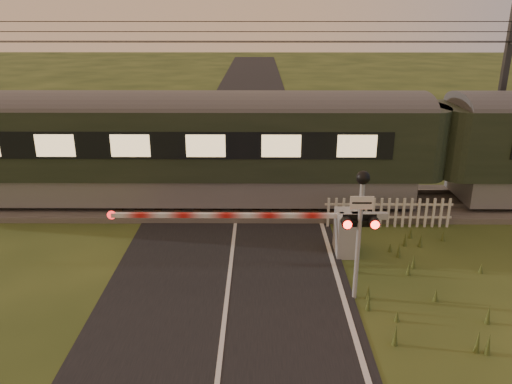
{
  "coord_description": "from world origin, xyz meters",
  "views": [
    {
      "loc": [
        0.75,
        -9.84,
        6.33
      ],
      "look_at": [
        0.67,
        3.2,
        1.66
      ],
      "focal_mm": 35.0,
      "sensor_mm": 36.0,
      "label": 1
    }
  ],
  "objects_px": {
    "boom_gate": "(333,230)",
    "catenary_mast": "(502,95)",
    "train": "(437,147)",
    "crossing_signal": "(361,213)",
    "picket_fence": "(388,213)"
  },
  "relations": [
    {
      "from": "picket_fence",
      "to": "crossing_signal",
      "type": "bearing_deg",
      "value": -113.16
    },
    {
      "from": "train",
      "to": "boom_gate",
      "type": "relative_size",
      "value": 5.06
    },
    {
      "from": "boom_gate",
      "to": "crossing_signal",
      "type": "bearing_deg",
      "value": -85.16
    },
    {
      "from": "picket_fence",
      "to": "catenary_mast",
      "type": "xyz_separation_m",
      "value": [
        4.92,
        4.12,
        3.0
      ]
    },
    {
      "from": "crossing_signal",
      "to": "picket_fence",
      "type": "height_order",
      "value": "crossing_signal"
    },
    {
      "from": "crossing_signal",
      "to": "boom_gate",
      "type": "bearing_deg",
      "value": 94.84
    },
    {
      "from": "boom_gate",
      "to": "crossing_signal",
      "type": "height_order",
      "value": "crossing_signal"
    },
    {
      "from": "train",
      "to": "crossing_signal",
      "type": "bearing_deg",
      "value": -121.64
    },
    {
      "from": "catenary_mast",
      "to": "boom_gate",
      "type": "bearing_deg",
      "value": -139.43
    },
    {
      "from": "train",
      "to": "catenary_mast",
      "type": "bearing_deg",
      "value": 36.82
    },
    {
      "from": "crossing_signal",
      "to": "catenary_mast",
      "type": "relative_size",
      "value": 0.47
    },
    {
      "from": "picket_fence",
      "to": "train",
      "type": "bearing_deg",
      "value": 44.14
    },
    {
      "from": "picket_fence",
      "to": "catenary_mast",
      "type": "bearing_deg",
      "value": 39.91
    },
    {
      "from": "train",
      "to": "crossing_signal",
      "type": "distance_m",
      "value": 7.11
    },
    {
      "from": "boom_gate",
      "to": "catenary_mast",
      "type": "distance_m",
      "value": 9.51
    }
  ]
}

